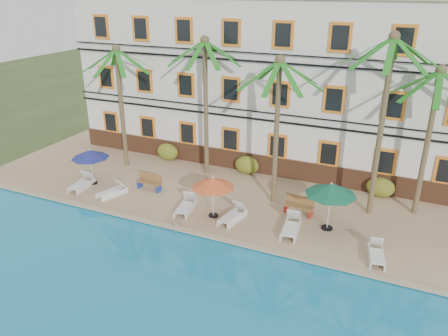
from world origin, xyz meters
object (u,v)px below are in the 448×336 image
at_px(palm_a, 120,90).
at_px(umbrella_blue, 90,154).
at_px(palm_d, 385,104).
at_px(lounger_a, 82,183).
at_px(umbrella_green, 331,190).
at_px(bench_right, 299,205).
at_px(lounger_f, 376,253).
at_px(lounger_b, 112,191).
at_px(lounger_d, 233,215).
at_px(palm_b, 206,89).
at_px(lounger_c, 186,206).
at_px(palm_c, 277,112).
at_px(bench_left, 150,181).
at_px(palm_e, 431,122).
at_px(pool_ladder, 173,229).
at_px(lounger_e, 291,226).
at_px(umbrella_red, 213,183).

xyz_separation_m(palm_a, umbrella_blue, (-0.05, -3.19, -3.03)).
relative_size(palm_d, lounger_a, 4.74).
bearing_deg(umbrella_green, bench_right, 150.24).
xyz_separation_m(palm_a, lounger_f, (15.82, -4.39, -4.58)).
height_order(lounger_b, lounger_d, lounger_d).
distance_m(palm_b, umbrella_green, 9.47).
relative_size(palm_d, lounger_c, 4.63).
bearing_deg(umbrella_green, lounger_f, -34.13).
height_order(palm_c, bench_left, palm_c).
xyz_separation_m(palm_b, umbrella_green, (8.14, -3.68, -3.16)).
height_order(palm_d, lounger_a, palm_d).
relative_size(palm_e, lounger_f, 4.23).
distance_m(palm_c, palm_d, 4.94).
bearing_deg(pool_ladder, lounger_e, 21.58).
relative_size(palm_a, umbrella_blue, 3.52).
distance_m(palm_e, pool_ladder, 13.06).
bearing_deg(palm_a, palm_d, -1.30).
distance_m(umbrella_blue, pool_ladder, 7.54).
height_order(palm_b, lounger_c, palm_b).
height_order(palm_d, lounger_e, palm_d).
bearing_deg(bench_right, palm_d, 24.87).
distance_m(umbrella_blue, bench_left, 3.76).
bearing_deg(bench_left, umbrella_blue, -168.61).
relative_size(umbrella_blue, bench_right, 1.39).
bearing_deg(lounger_c, lounger_e, 1.53).
relative_size(palm_b, palm_c, 1.06).
relative_size(lounger_a, lounger_c, 0.98).
bearing_deg(lounger_c, umbrella_green, 9.25).
relative_size(palm_e, lounger_c, 3.88).
bearing_deg(umbrella_red, umbrella_blue, 175.22).
height_order(lounger_e, bench_right, bench_right).
bearing_deg(palm_e, lounger_a, -165.45).
relative_size(palm_b, lounger_b, 4.54).
height_order(palm_a, palm_e, palm_a).
bearing_deg(lounger_c, umbrella_red, 1.32).
height_order(palm_b, lounger_a, palm_b).
xyz_separation_m(umbrella_red, bench_right, (3.81, 2.03, -1.36)).
distance_m(palm_b, bench_right, 8.51).
distance_m(lounger_d, bench_left, 5.81).
bearing_deg(lounger_a, palm_d, 13.16).
xyz_separation_m(lounger_c, pool_ladder, (0.34, -1.89, -0.28)).
height_order(lounger_e, lounger_f, lounger_e).
bearing_deg(umbrella_green, lounger_d, -166.12).
bearing_deg(pool_ladder, lounger_a, 165.07).
xyz_separation_m(palm_c, palm_e, (6.91, 1.72, -0.13)).
bearing_deg(palm_b, palm_e, -1.52).
bearing_deg(palm_d, bench_left, -169.50).
xyz_separation_m(umbrella_green, lounger_d, (-4.38, -1.08, -1.78)).
relative_size(palm_d, umbrella_blue, 4.16).
xyz_separation_m(palm_b, palm_d, (9.75, -1.25, 0.42)).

